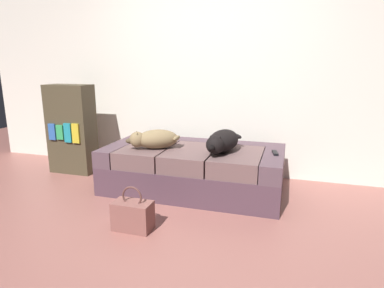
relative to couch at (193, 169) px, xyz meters
name	(u,v)px	position (x,y,z in m)	size (l,w,h in m)	color
ground_plane	(157,235)	(0.00, -1.03, -0.24)	(10.00, 10.00, 0.00)	#975B53
back_wall	(211,59)	(0.00, 0.72, 1.16)	(6.40, 0.10, 2.80)	silver
couch	(193,169)	(0.00, 0.00, 0.00)	(1.87, 0.95, 0.48)	#4C3440
dog_tan	(154,139)	(-0.38, -0.16, 0.34)	(0.55, 0.43, 0.20)	olive
dog_dark	(222,141)	(0.33, -0.09, 0.35)	(0.34, 0.64, 0.22)	black
tv_remote	(275,153)	(0.85, -0.01, 0.25)	(0.04, 0.15, 0.02)	black
handbag	(133,215)	(-0.22, -1.00, -0.11)	(0.32, 0.18, 0.38)	brown
bookshelf	(72,129)	(-1.64, 0.17, 0.31)	(0.56, 0.30, 1.10)	#453C29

